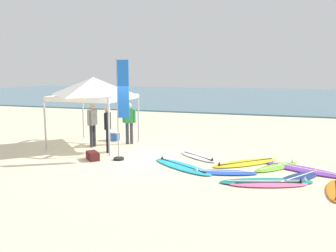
% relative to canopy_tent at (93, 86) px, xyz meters
% --- Properties ---
extents(ground_plane, '(80.00, 80.00, 0.00)m').
position_rel_canopy_tent_xyz_m(ground_plane, '(2.54, -1.29, -2.39)').
color(ground_plane, beige).
extents(sea, '(80.00, 36.00, 0.10)m').
position_rel_canopy_tent_xyz_m(sea, '(2.54, 29.86, -2.34)').
color(sea, teal).
rests_on(sea, ground).
extents(canopy_tent, '(2.79, 2.79, 2.75)m').
position_rel_canopy_tent_xyz_m(canopy_tent, '(0.00, 0.00, 0.00)').
color(canopy_tent, '#B7B7BC').
rests_on(canopy_tent, ground).
extents(surfboard_cyan, '(2.47, 1.96, 0.19)m').
position_rel_canopy_tent_xyz_m(surfboard_cyan, '(4.20, -2.00, -2.35)').
color(surfboard_cyan, '#23B2CC').
rests_on(surfboard_cyan, ground).
extents(surfboard_purple, '(2.52, 1.69, 0.19)m').
position_rel_canopy_tent_xyz_m(surfboard_purple, '(7.81, -1.21, -2.35)').
color(surfboard_purple, purple).
rests_on(surfboard_purple, ground).
extents(surfboard_pink, '(2.17, 1.21, 0.19)m').
position_rel_canopy_tent_xyz_m(surfboard_pink, '(6.85, -2.96, -2.35)').
color(surfboard_pink, pink).
rests_on(surfboard_pink, ground).
extents(surfboard_yellow, '(2.31, 2.19, 0.19)m').
position_rel_canopy_tent_xyz_m(surfboard_yellow, '(6.06, -0.96, -2.35)').
color(surfboard_yellow, yellow).
rests_on(surfboard_yellow, ground).
extents(surfboard_blue, '(2.03, 0.93, 0.19)m').
position_rel_canopy_tent_xyz_m(surfboard_blue, '(5.54, -2.27, -2.35)').
color(surfboard_blue, blue).
rests_on(surfboard_blue, ground).
extents(surfboard_white, '(1.73, 1.49, 0.19)m').
position_rel_canopy_tent_xyz_m(surfboard_white, '(4.41, -0.67, -2.35)').
color(surfboard_white, white).
rests_on(surfboard_white, ground).
extents(surfboard_lime, '(1.58, 1.85, 0.19)m').
position_rel_canopy_tent_xyz_m(surfboard_lime, '(7.03, -1.14, -2.35)').
color(surfboard_lime, '#7AD12D').
rests_on(surfboard_lime, ground).
extents(surfboard_teal, '(2.63, 1.47, 0.19)m').
position_rel_canopy_tent_xyz_m(surfboard_teal, '(6.80, -2.79, -2.35)').
color(surfboard_teal, '#19847F').
rests_on(surfboard_teal, ground).
extents(surfboard_navy, '(1.58, 1.96, 0.19)m').
position_rel_canopy_tent_xyz_m(surfboard_navy, '(7.65, -2.09, -2.35)').
color(surfboard_navy, navy).
rests_on(surfboard_navy, ground).
extents(person_green, '(0.53, 0.31, 1.71)m').
position_rel_canopy_tent_xyz_m(person_green, '(1.16, 0.77, -1.40)').
color(person_green, '#383842').
rests_on(person_green, ground).
extents(person_grey, '(0.27, 0.55, 1.71)m').
position_rel_canopy_tent_xyz_m(person_grey, '(0.01, -0.20, -1.40)').
color(person_grey, '#2D2D33').
rests_on(person_grey, ground).
extents(person_black, '(0.34, 0.51, 1.71)m').
position_rel_canopy_tent_xyz_m(person_black, '(1.04, -0.88, -1.40)').
color(person_black, black).
rests_on(person_black, ground).
extents(banner_flag, '(0.60, 0.36, 3.40)m').
position_rel_canopy_tent_xyz_m(banner_flag, '(2.01, -1.77, -0.81)').
color(banner_flag, '#99999E').
rests_on(banner_flag, ground).
extents(gear_bag_near_tent, '(0.65, 0.65, 0.28)m').
position_rel_canopy_tent_xyz_m(gear_bag_near_tent, '(1.05, -2.03, -2.25)').
color(gear_bag_near_tent, '#4C1919').
rests_on(gear_bag_near_tent, ground).
extents(cooler_box, '(0.50, 0.36, 0.39)m').
position_rel_canopy_tent_xyz_m(cooler_box, '(0.20, 1.21, -2.19)').
color(cooler_box, '#2D60B7').
rests_on(cooler_box, ground).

